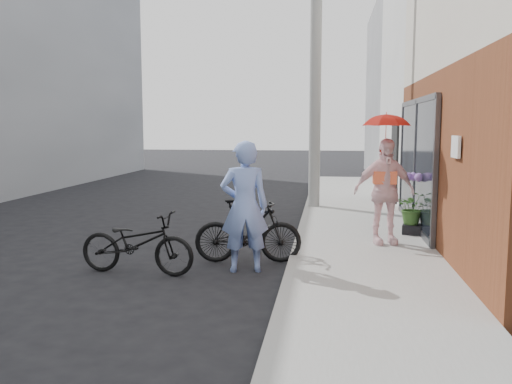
% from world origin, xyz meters
% --- Properties ---
extents(ground, '(80.00, 80.00, 0.00)m').
position_xyz_m(ground, '(0.00, 0.00, 0.00)').
color(ground, black).
rests_on(ground, ground).
extents(sidewalk, '(2.20, 24.00, 0.12)m').
position_xyz_m(sidewalk, '(2.10, 2.00, 0.06)').
color(sidewalk, gray).
rests_on(sidewalk, ground).
extents(curb, '(0.12, 24.00, 0.12)m').
position_xyz_m(curb, '(0.94, 2.00, 0.06)').
color(curb, '#9E9E99').
rests_on(curb, ground).
extents(east_building_far, '(8.00, 8.00, 7.00)m').
position_xyz_m(east_building_far, '(7.20, 16.00, 3.50)').
color(east_building_far, gray).
rests_on(east_building_far, ground).
extents(utility_pole, '(0.28, 0.28, 7.00)m').
position_xyz_m(utility_pole, '(1.10, 6.00, 3.50)').
color(utility_pole, '#9E9E99').
rests_on(utility_pole, ground).
extents(officer, '(0.77, 0.59, 1.90)m').
position_xyz_m(officer, '(0.26, 0.15, 0.95)').
color(officer, '#7D98DE').
rests_on(officer, ground).
extents(bike_left, '(1.75, 0.75, 0.90)m').
position_xyz_m(bike_left, '(-1.23, -0.19, 0.45)').
color(bike_left, black).
rests_on(bike_left, ground).
extents(bike_right, '(1.69, 0.66, 0.99)m').
position_xyz_m(bike_right, '(0.24, 0.66, 0.49)').
color(bike_right, black).
rests_on(bike_right, ground).
extents(kimono_woman, '(1.12, 0.67, 1.78)m').
position_xyz_m(kimono_woman, '(2.38, 1.77, 1.01)').
color(kimono_woman, '#FFD5DA').
rests_on(kimono_woman, sidewalk).
extents(parasol, '(0.77, 0.77, 0.68)m').
position_xyz_m(parasol, '(2.38, 1.77, 2.24)').
color(parasol, red).
rests_on(parasol, kimono_woman).
extents(planter, '(0.40, 0.40, 0.18)m').
position_xyz_m(planter, '(3.00, 2.68, 0.21)').
color(planter, black).
rests_on(planter, sidewalk).
extents(potted_plant, '(0.56, 0.49, 0.63)m').
position_xyz_m(potted_plant, '(3.00, 2.68, 0.61)').
color(potted_plant, '#355D25').
rests_on(potted_plant, planter).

